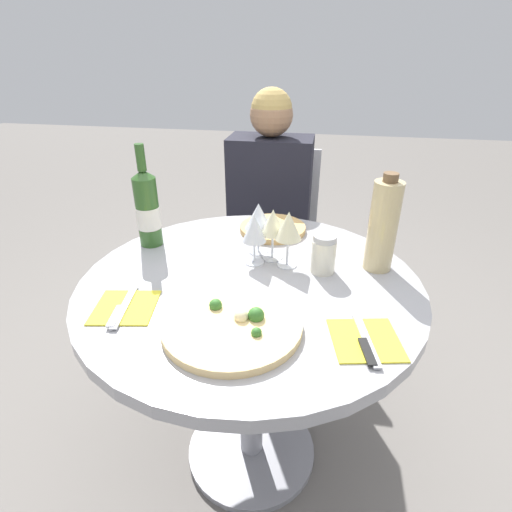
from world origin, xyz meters
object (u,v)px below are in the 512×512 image
(chair_behind_diner, at_px, (271,244))
(pizza_large, at_px, (231,324))
(tall_carafe, at_px, (383,226))
(wine_bottle, at_px, (147,209))
(seated_diner, at_px, (267,241))
(dining_table, at_px, (251,319))

(chair_behind_diner, xyz_separation_m, pizza_large, (0.06, -1.07, 0.32))
(pizza_large, bearing_deg, tall_carafe, 44.79)
(chair_behind_diner, bearing_deg, wine_bottle, 65.69)
(pizza_large, distance_m, wine_bottle, 0.54)
(wine_bottle, bearing_deg, seated_diner, 60.06)
(chair_behind_diner, relative_size, pizza_large, 2.70)
(dining_table, relative_size, chair_behind_diner, 1.08)
(pizza_large, xyz_separation_m, tall_carafe, (0.36, 0.36, 0.12))
(chair_behind_diner, distance_m, pizza_large, 1.12)
(dining_table, xyz_separation_m, seated_diner, (-0.06, 0.70, -0.08))
(chair_behind_diner, height_order, wine_bottle, wine_bottle)
(seated_diner, distance_m, pizza_large, 0.95)
(chair_behind_diner, xyz_separation_m, wine_bottle, (-0.31, -0.68, 0.43))
(seated_diner, bearing_deg, chair_behind_diner, -90.00)
(tall_carafe, bearing_deg, seated_diner, 126.41)
(pizza_large, xyz_separation_m, wine_bottle, (-0.37, 0.39, 0.11))
(pizza_large, bearing_deg, chair_behind_diner, 93.10)
(wine_bottle, bearing_deg, chair_behind_diner, 65.69)
(dining_table, height_order, chair_behind_diner, chair_behind_diner)
(tall_carafe, bearing_deg, chair_behind_diner, 120.35)
(dining_table, xyz_separation_m, chair_behind_diner, (-0.06, 0.85, -0.17))
(wine_bottle, relative_size, tall_carafe, 1.14)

